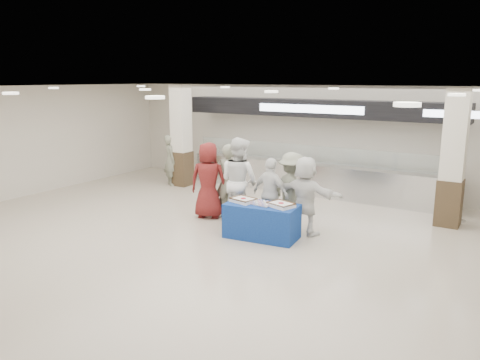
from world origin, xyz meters
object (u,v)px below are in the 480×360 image
Objects in this scene: sheet_cake_right at (281,204)px; cupcake_tray at (262,203)px; civilian_white at (305,196)px; display_table at (262,221)px; chef_short at (271,194)px; sheet_cake_left at (243,200)px; civilian_maroon at (208,180)px; soldier_bg at (170,160)px; chef_tall at (239,181)px; soldier_b at (292,190)px; soldier_a at (228,181)px.

sheet_cake_right reaches higher than cupcake_tray.
sheet_cake_right is 0.34× the size of civilian_white.
display_table is at bearing -175.03° from sheet_cake_right.
display_table is at bearing 111.90° from chef_short.
civilian_maroon reaches higher than sheet_cake_left.
civilian_maroon is at bearing 154.32° from display_table.
civilian_white is at bearing -166.44° from soldier_bg.
chef_tall reaches higher than soldier_b.
sheet_cake_right is at bearing 77.11° from civilian_white.
display_table is 0.88× the size of civilian_white.
soldier_a is 1.13× the size of soldier_bg.
display_table is 2.71× the size of sheet_cake_left.
cupcake_tray is at bearing -56.45° from display_table.
civilian_maroon is 0.91× the size of chef_tall.
chef_short is at bearing 94.70° from display_table.
soldier_b is at bearing 169.92° from civilian_maroon.
civilian_white reaches higher than cupcake_tray.
chef_tall reaches higher than soldier_a.
sheet_cake_right is 1.31× the size of cupcake_tray.
sheet_cake_left is 0.95× the size of sheet_cake_right.
soldier_bg is (-5.26, 1.90, -0.06)m from soldier_b.
civilian_white reaches higher than sheet_cake_left.
soldier_bg is (-3.17, 2.28, -0.13)m from civilian_maroon.
sheet_cake_right is 1.56m from chef_tall.
civilian_maroon is (-1.88, 0.64, 0.57)m from display_table.
sheet_cake_right is 0.34× the size of soldier_b.
civilian_maroon reaches higher than soldier_bg.
chef_short is 1.01× the size of soldier_bg.
soldier_a is at bearing 0.97° from civilian_white.
chef_tall is at bearing 157.06° from sheet_cake_right.
soldier_bg is at bearing -14.49° from chef_short.
civilian_maroon reaches higher than sheet_cake_right.
soldier_b is at bearing -165.45° from soldier_bg.
chef_tall is 1.67m from civilian_white.
sheet_cake_left is at bearing 141.93° from chef_tall.
soldier_a reaches higher than sheet_cake_left.
civilian_maroon is 1.08× the size of civilian_white.
chef_short reaches higher than display_table.
sheet_cake_left is at bearing 116.73° from soldier_a.
civilian_maroon is 1.14× the size of chef_short.
civilian_maroon reaches higher than chef_short.
soldier_b is at bearing -25.18° from civilian_white.
civilian_maroon reaches higher than soldier_b.
sheet_cake_left is at bearing 179.31° from display_table.
soldier_b is (0.65, 1.07, 0.08)m from sheet_cake_left.
chef_tall reaches higher than soldier_bg.
sheet_cake_left is 0.35× the size of soldier_bg.
chef_tall is 0.88m from chef_short.
soldier_a is (-1.47, 0.92, 0.55)m from display_table.
civilian_white is 1.07× the size of soldier_bg.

